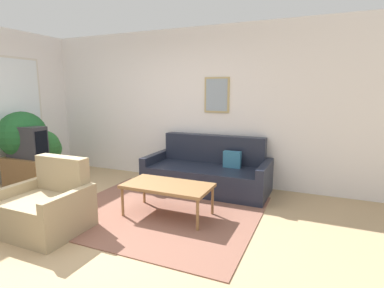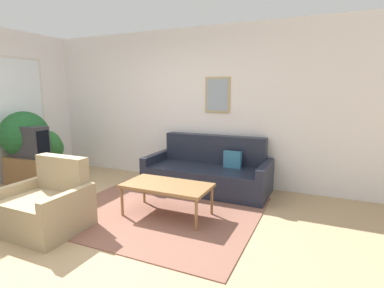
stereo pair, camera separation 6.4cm
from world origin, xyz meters
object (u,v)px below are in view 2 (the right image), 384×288
object	(u,v)px
couch	(208,172)
tv	(28,142)
potted_plant_tall	(25,135)
armchair	(47,207)
coffee_table	(167,187)

from	to	relation	value
couch	tv	xyz separation A→B (m)	(-2.85, -1.07, 0.48)
couch	tv	distance (m)	3.08
potted_plant_tall	tv	bearing A→B (deg)	-27.21
couch	potted_plant_tall	world-z (taller)	potted_plant_tall
armchair	potted_plant_tall	bearing A→B (deg)	135.98
tv	potted_plant_tall	world-z (taller)	potted_plant_tall
coffee_table	potted_plant_tall	bearing A→B (deg)	174.62
tv	potted_plant_tall	bearing A→B (deg)	152.79
coffee_table	tv	size ratio (longest dim) A/B	1.58
coffee_table	couch	bearing A→B (deg)	85.24
couch	armchair	xyz separation A→B (m)	(-1.20, -2.14, -0.02)
coffee_table	armchair	bearing A→B (deg)	-140.17
couch	armchair	distance (m)	2.46
coffee_table	armchair	world-z (taller)	armchair
couch	tv	world-z (taller)	tv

